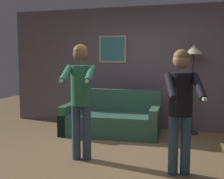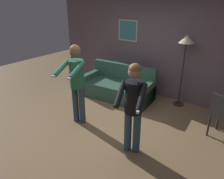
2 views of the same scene
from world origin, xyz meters
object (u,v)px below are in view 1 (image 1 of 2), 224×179
object	(u,v)px
person_standing_left	(81,90)
person_standing_right	(181,101)
couch	(111,120)
torchiere_lamp	(193,58)

from	to	relation	value
person_standing_left	person_standing_right	distance (m)	1.47
person_standing_right	couch	bearing A→B (deg)	131.05
couch	torchiere_lamp	bearing A→B (deg)	20.06
person_standing_left	person_standing_right	xyz separation A→B (m)	(1.46, -0.15, -0.07)
couch	person_standing_right	bearing A→B (deg)	-48.95
couch	person_standing_left	world-z (taller)	person_standing_left
torchiere_lamp	person_standing_left	size ratio (longest dim) A/B	1.03
couch	person_standing_left	xyz separation A→B (m)	(0.06, -1.59, 0.77)
couch	person_standing_left	bearing A→B (deg)	-87.93
torchiere_lamp	person_standing_right	bearing A→B (deg)	-89.93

